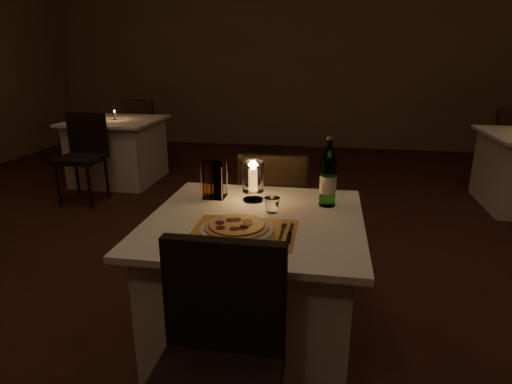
% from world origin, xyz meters
% --- Properties ---
extents(floor, '(8.00, 10.00, 0.02)m').
position_xyz_m(floor, '(0.00, 0.00, -0.01)').
color(floor, '#411E15').
rests_on(floor, ground).
extents(wall_back, '(8.00, 0.02, 3.00)m').
position_xyz_m(wall_back, '(0.00, 5.01, 1.50)').
color(wall_back, '#80684A').
rests_on(wall_back, ground).
extents(main_table, '(1.00, 1.00, 0.74)m').
position_xyz_m(main_table, '(0.21, -0.19, 0.37)').
color(main_table, white).
rests_on(main_table, ground).
extents(chair_near, '(0.42, 0.42, 0.90)m').
position_xyz_m(chair_near, '(0.21, -0.90, 0.55)').
color(chair_near, black).
rests_on(chair_near, ground).
extents(chair_far, '(0.42, 0.42, 0.90)m').
position_xyz_m(chair_far, '(0.21, 0.53, 0.55)').
color(chair_far, black).
rests_on(chair_far, ground).
extents(placemat, '(0.45, 0.34, 0.00)m').
position_xyz_m(placemat, '(0.19, -0.37, 0.74)').
color(placemat, '#C58F44').
rests_on(placemat, main_table).
extents(plate, '(0.32, 0.32, 0.01)m').
position_xyz_m(plate, '(0.16, -0.37, 0.75)').
color(plate, white).
rests_on(plate, placemat).
extents(pizza, '(0.28, 0.28, 0.02)m').
position_xyz_m(pizza, '(0.16, -0.37, 0.77)').
color(pizza, '#D8B77F').
rests_on(pizza, plate).
extents(fork, '(0.02, 0.18, 0.00)m').
position_xyz_m(fork, '(0.35, -0.33, 0.75)').
color(fork, silver).
rests_on(fork, placemat).
extents(knife, '(0.02, 0.22, 0.01)m').
position_xyz_m(knife, '(0.39, -0.39, 0.75)').
color(knife, black).
rests_on(knife, placemat).
extents(tumbler, '(0.07, 0.07, 0.07)m').
position_xyz_m(tumbler, '(0.28, -0.10, 0.78)').
color(tumbler, white).
rests_on(tumbler, main_table).
extents(water_bottle, '(0.08, 0.08, 0.35)m').
position_xyz_m(water_bottle, '(0.54, 0.04, 0.88)').
color(water_bottle, '#5AA458').
rests_on(water_bottle, main_table).
extents(hurricane_candle, '(0.11, 0.11, 0.21)m').
position_xyz_m(hurricane_candle, '(0.16, 0.05, 0.86)').
color(hurricane_candle, white).
rests_on(hurricane_candle, main_table).
extents(cruet_caddy, '(0.12, 0.12, 0.21)m').
position_xyz_m(cruet_caddy, '(-0.06, 0.06, 0.84)').
color(cruet_caddy, white).
rests_on(cruet_caddy, main_table).
extents(neighbor_table_left, '(1.00, 1.00, 0.74)m').
position_xyz_m(neighbor_table_left, '(-1.93, 2.62, 0.37)').
color(neighbor_table_left, white).
rests_on(neighbor_table_left, ground).
extents(neighbor_chair_la, '(0.42, 0.42, 0.90)m').
position_xyz_m(neighbor_chair_la, '(-1.93, 1.90, 0.55)').
color(neighbor_chair_la, black).
rests_on(neighbor_chair_la, ground).
extents(neighbor_chair_lb, '(0.42, 0.42, 0.90)m').
position_xyz_m(neighbor_chair_lb, '(-1.93, 3.33, 0.55)').
color(neighbor_chair_lb, black).
rests_on(neighbor_chair_lb, ground).
extents(neighbor_candle_left, '(0.03, 0.03, 0.11)m').
position_xyz_m(neighbor_candle_left, '(-1.93, 2.62, 0.79)').
color(neighbor_candle_left, white).
rests_on(neighbor_candle_left, neighbor_table_left).
extents(neighbor_chair_rb, '(0.42, 0.42, 0.90)m').
position_xyz_m(neighbor_chair_rb, '(2.54, 3.13, 0.55)').
color(neighbor_chair_rb, black).
rests_on(neighbor_chair_rb, ground).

